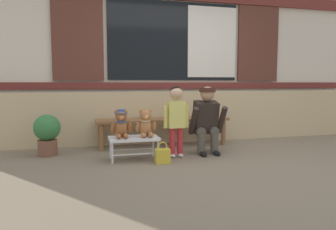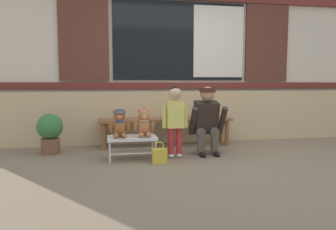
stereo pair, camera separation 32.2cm
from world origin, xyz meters
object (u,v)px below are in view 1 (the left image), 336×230
Objects in this scene: wooden_bench_long at (163,123)px; adult_crouching at (207,120)px; small_display_bench at (134,140)px; teddy_bear_plain at (146,124)px; teddy_bear_with_hat at (121,124)px; handbag_on_ground at (163,156)px; potted_plant at (47,132)px; child_standing at (176,113)px.

wooden_bench_long is 2.21× the size of adult_crouching.
teddy_bear_plain is (0.16, 0.00, 0.20)m from small_display_bench.
teddy_bear_with_hat is 1.23m from adult_crouching.
teddy_bear_with_hat is at bearing -133.29° from wooden_bench_long.
adult_crouching reaches higher than handbag_on_ground.
handbag_on_ground is 1.67m from potted_plant.
wooden_bench_long is 5.78× the size of teddy_bear_with_hat.
small_display_bench is 1.76× the size of teddy_bear_with_hat.
wooden_bench_long is at bearing 46.71° from teddy_bear_with_hat.
child_standing reaches higher than wooden_bench_long.
teddy_bear_with_hat is 1.00× the size of teddy_bear_plain.
small_display_bench is (-0.59, -0.80, -0.11)m from wooden_bench_long.
adult_crouching is at bearing 6.09° from teddy_bear_with_hat.
adult_crouching is (0.90, 0.13, 0.02)m from teddy_bear_plain.
potted_plant is (-1.12, 0.54, 0.06)m from small_display_bench.
teddy_bear_plain reaches higher than potted_plant.
wooden_bench_long is 5.78× the size of teddy_bear_plain.
adult_crouching reaches higher than wooden_bench_long.
small_display_bench is at bearing -25.68° from potted_plant.
adult_crouching is (1.22, 0.13, 0.01)m from teddy_bear_with_hat.
handbag_on_ground is at bearing -29.43° from potted_plant.
child_standing reaches higher than teddy_bear_with_hat.
teddy_bear_with_hat is (-0.16, 0.00, 0.21)m from small_display_bench.
handbag_on_ground is (-0.74, -0.41, -0.38)m from adult_crouching.
wooden_bench_long is 1.10m from teddy_bear_with_hat.
teddy_bear_plain is at bearing 120.21° from handbag_on_ground.
child_standing is at bearing 48.37° from handbag_on_ground.
teddy_bear_with_hat reaches higher than handbag_on_ground.
handbag_on_ground is 0.48× the size of potted_plant.
small_display_bench is 0.26m from teddy_bear_with_hat.
adult_crouching is (0.48, 0.12, -0.11)m from child_standing.
teddy_bear_with_hat is at bearing 179.23° from small_display_bench.
small_display_bench is 0.45m from handbag_on_ground.
wooden_bench_long is at bearing 61.68° from teddy_bear_plain.
child_standing is 1.68× the size of potted_plant.
wooden_bench_long is 3.28× the size of small_display_bench.
small_display_bench is 1.12× the size of potted_plant.
handbag_on_ground is (0.48, -0.28, -0.38)m from teddy_bear_with_hat.
small_display_bench is 0.67× the size of adult_crouching.
teddy_bear_plain is 1.34× the size of handbag_on_ground.
child_standing is 0.63m from handbag_on_ground.
teddy_bear_plain is 0.44m from child_standing.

